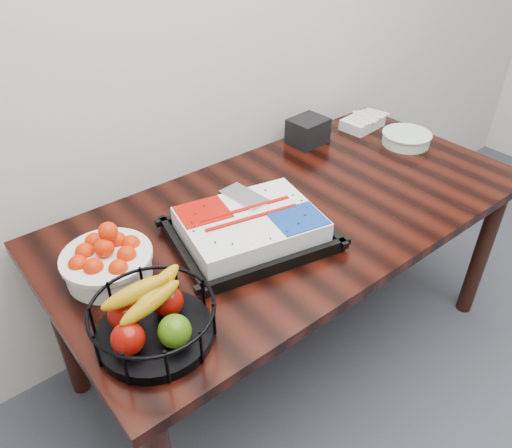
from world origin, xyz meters
TOP-DOWN VIEW (x-y plane):
  - table at (0.00, 2.00)m, footprint 1.80×0.90m
  - cake_tray at (-0.25, 1.95)m, footprint 0.57×0.48m
  - tangerine_bowl at (-0.70, 2.07)m, footprint 0.27×0.27m
  - fruit_basket at (-0.71, 1.77)m, footprint 0.33×0.33m
  - plate_stack at (0.72, 2.06)m, footprint 0.22×0.22m
  - fork_bag at (0.70, 2.30)m, footprint 0.21×0.14m
  - napkin_box at (0.39, 2.35)m, footprint 0.17×0.15m

SIDE VIEW (x-z plane):
  - table at x=0.00m, z-range 0.29..1.04m
  - plate_stack at x=0.72m, z-range 0.75..0.80m
  - fork_bag at x=0.70m, z-range 0.75..0.81m
  - cake_tray at x=-0.25m, z-range 0.75..0.85m
  - napkin_box at x=0.39m, z-range 0.75..0.86m
  - fruit_basket at x=-0.71m, z-range 0.73..0.91m
  - tangerine_bowl at x=-0.70m, z-range 0.74..0.91m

